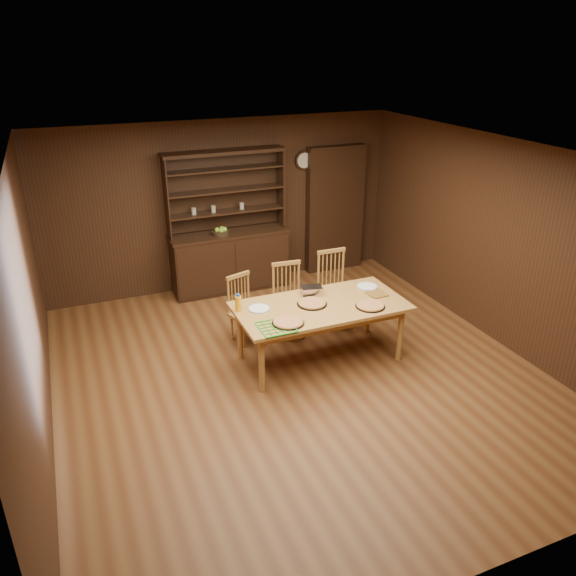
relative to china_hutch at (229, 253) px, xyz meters
name	(u,v)px	position (x,y,z in m)	size (l,w,h in m)	color
floor	(300,375)	(0.00, -2.75, -0.60)	(6.00, 6.00, 0.00)	brown
room_shell	(301,251)	(0.00, -2.75, 0.98)	(6.00, 6.00, 6.00)	white
china_hutch	(229,253)	(0.00, 0.00, 0.00)	(1.84, 0.52, 2.17)	black
doorway	(335,209)	(1.90, 0.15, 0.45)	(1.00, 0.18, 2.10)	black
wall_clock	(304,160)	(1.35, 0.20, 1.30)	(0.30, 0.05, 0.30)	black
dining_table	(321,310)	(0.38, -2.50, 0.08)	(2.05, 1.03, 0.75)	#C49044
chair_left	(243,306)	(-0.33, -1.65, -0.12)	(0.46, 0.45, 0.91)	#A57338
chair_center	(288,297)	(0.28, -1.72, -0.07)	(0.44, 0.42, 1.00)	#A57338
chair_right	(333,286)	(0.97, -1.68, -0.03)	(0.44, 0.42, 1.06)	#A57338
pizza_left	(288,322)	(-0.16, -2.79, 0.17)	(0.37, 0.37, 0.04)	black
pizza_right	(370,305)	(0.90, -2.78, 0.17)	(0.36, 0.36, 0.04)	black
pizza_center	(312,303)	(0.29, -2.46, 0.17)	(0.36, 0.36, 0.04)	black
cooling_rack	(276,327)	(-0.32, -2.83, 0.16)	(0.37, 0.37, 0.02)	#0CA624
plate_left	(259,308)	(-0.34, -2.33, 0.16)	(0.26, 0.26, 0.02)	white
plate_right	(367,286)	(1.16, -2.26, 0.16)	(0.27, 0.27, 0.02)	white
foil_dish	(312,290)	(0.41, -2.18, 0.21)	(0.25, 0.18, 0.10)	silver
juice_bottle	(238,303)	(-0.58, -2.28, 0.25)	(0.07, 0.07, 0.22)	#FFAC0D
pot_holder_a	(378,294)	(1.16, -2.51, 0.16)	(0.20, 0.20, 0.02)	red
pot_holder_b	(375,294)	(1.13, -2.49, 0.16)	(0.19, 0.19, 0.01)	red
fruit_bowl	(221,232)	(-0.14, -0.07, 0.39)	(0.26, 0.26, 0.12)	black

